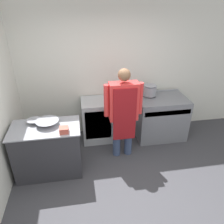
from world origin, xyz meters
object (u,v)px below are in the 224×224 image
Objects in this scene: person_cook at (123,109)px; mixing_bowl at (47,123)px; fridge_unit at (97,120)px; stove at (160,117)px; plastic_tub at (64,130)px; stock_pot at (150,90)px.

person_cook is 1.28m from mixing_bowl.
person_cook is at bearing -56.62° from fridge_unit.
plastic_tub reaches higher than stove.
fridge_unit is (-1.33, 0.10, -0.01)m from stove.
stock_pot reaches higher than stove.
stock_pot is at bearing 43.38° from person_cook.
mixing_bowl is 0.37m from plastic_tub.
fridge_unit is at bearing 42.49° from mixing_bowl.
person_cook is (0.41, -0.62, 0.53)m from fridge_unit.
mixing_bowl is at bearing 135.43° from plastic_tub.
plastic_tub is at bearing -44.57° from mixing_bowl.
stove is 1.33m from fridge_unit.
plastic_tub is at bearing -157.00° from person_cook.
person_cook reaches higher than stove.
plastic_tub is (-0.59, -1.05, 0.48)m from fridge_unit.
stock_pot is at bearing 150.35° from stove.
person_cook is 12.62× the size of plastic_tub.
stove is at bearing 26.30° from plastic_tub.
plastic_tub reaches higher than fridge_unit.
person_cook is 4.60× the size of mixing_bowl.
stove is 0.63m from stock_pot.
fridge_unit is at bearing 60.56° from plastic_tub.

